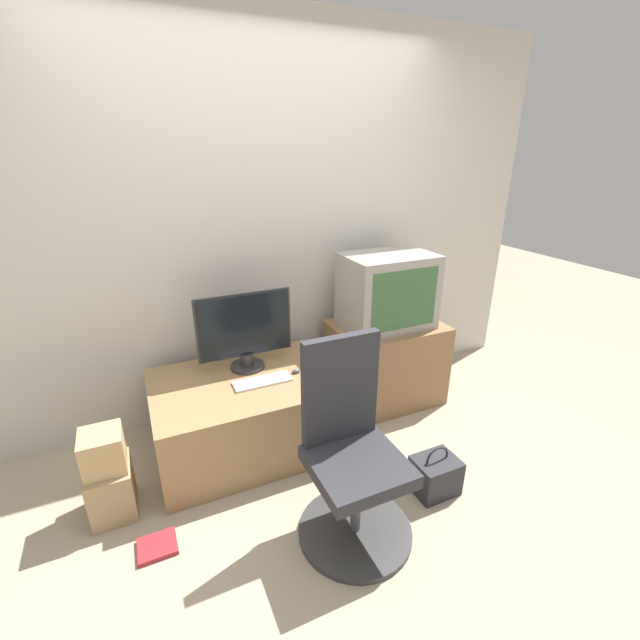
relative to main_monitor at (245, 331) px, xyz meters
name	(u,v)px	position (x,y,z in m)	size (l,w,h in m)	color
ground_plane	(347,521)	(0.23, -0.97, -0.74)	(12.00, 12.00, 0.00)	tan
wall_back	(259,228)	(0.23, 0.36, 0.56)	(4.40, 0.05, 2.60)	beige
desk	(247,413)	(-0.06, -0.15, -0.50)	(1.11, 0.79, 0.48)	#937047
side_stand	(385,362)	(1.04, -0.03, -0.43)	(0.78, 0.56, 0.61)	olive
main_monitor	(245,331)	(0.00, 0.00, 0.00)	(0.60, 0.22, 0.51)	#2D2D2D
keyboard	(262,381)	(0.03, -0.23, -0.25)	(0.35, 0.12, 0.01)	silver
mouse	(296,371)	(0.26, -0.20, -0.24)	(0.05, 0.03, 0.03)	#4C4C51
crt_tv	(388,291)	(1.02, -0.04, 0.13)	(0.61, 0.42, 0.52)	gray
office_chair	(352,462)	(0.23, -0.99, -0.34)	(0.57, 0.57, 1.01)	#333333
cardboard_box_lower	(112,490)	(-0.86, -0.39, -0.60)	(0.22, 0.27, 0.29)	#A3845B
cardboard_box_upper	(103,451)	(-0.86, -0.39, -0.35)	(0.20, 0.21, 0.21)	tan
handbag	(435,475)	(0.78, -0.98, -0.63)	(0.24, 0.19, 0.30)	#232328
book	(157,546)	(-0.68, -0.73, -0.73)	(0.18, 0.16, 0.02)	maroon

